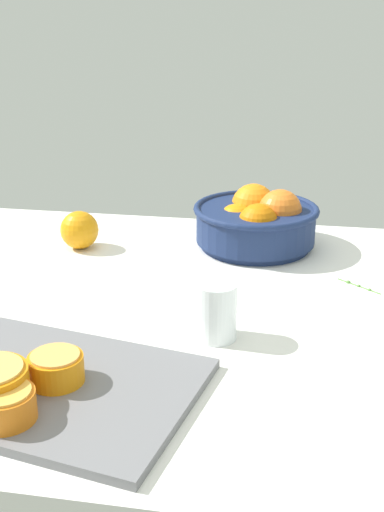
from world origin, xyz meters
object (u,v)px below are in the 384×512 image
at_px(fruit_bowl, 257,221).
at_px(juice_glass, 216,314).
at_px(orange_half_1, 56,368).
at_px(loose_orange_0, 79,230).
at_px(orange_half_0, 5,405).
at_px(cutting_board, 54,387).

xyz_separation_m(fruit_bowl, juice_glass, (-0.02, -0.38, -0.01)).
bearing_deg(orange_half_1, loose_orange_0, 105.67).
relative_size(juice_glass, orange_half_0, 1.20).
relative_size(juice_glass, orange_half_1, 1.22).
relative_size(orange_half_0, loose_orange_0, 0.95).
height_order(fruit_bowl, juice_glass, fruit_bowl).
bearing_deg(cutting_board, juice_glass, 44.53).
bearing_deg(fruit_bowl, cutting_board, -109.74).
bearing_deg(juice_glass, orange_half_1, -135.79).
distance_m(juice_glass, cutting_board, 0.25).
distance_m(juice_glass, orange_half_0, 0.32).
bearing_deg(fruit_bowl, orange_half_1, -109.66).
relative_size(fruit_bowl, orange_half_0, 3.44).
relative_size(cutting_board, orange_half_0, 4.89).
distance_m(fruit_bowl, orange_half_1, 0.58).
bearing_deg(orange_half_0, loose_orange_0, 100.78).
distance_m(fruit_bowl, cutting_board, 0.59).
bearing_deg(fruit_bowl, loose_orange_0, -168.44).
xyz_separation_m(cutting_board, orange_half_0, (-0.03, -0.08, 0.02)).
xyz_separation_m(fruit_bowl, loose_orange_0, (-0.33, -0.07, -0.01)).
relative_size(juice_glass, cutting_board, 0.24).
distance_m(orange_half_0, orange_half_1, 0.09).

